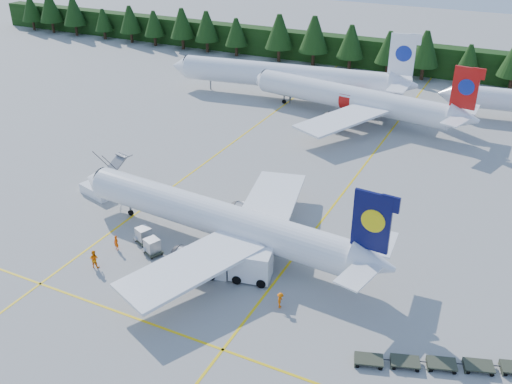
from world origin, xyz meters
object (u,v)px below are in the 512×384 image
at_px(airliner_red, 346,97).
at_px(service_truck, 239,264).
at_px(airliner_navy, 209,216).
at_px(airstairs, 100,187).

distance_m(airliner_red, service_truck, 47.48).
height_order(airliner_navy, service_truck, airliner_navy).
bearing_deg(airliner_navy, airstairs, 173.16).
bearing_deg(service_truck, airliner_navy, 132.03).
xyz_separation_m(airstairs, service_truck, (23.50, -7.69, 0.61)).
relative_size(airliner_navy, airliner_red, 0.94).
bearing_deg(service_truck, airstairs, 149.83).
distance_m(airliner_navy, airliner_red, 43.01).
relative_size(airliner_red, service_truck, 5.87).
xyz_separation_m(airliner_red, service_truck, (5.10, -47.16, -1.92)).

